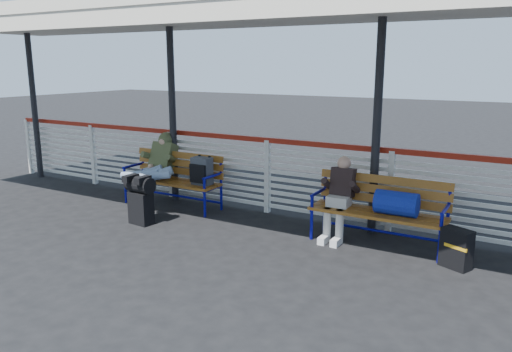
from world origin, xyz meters
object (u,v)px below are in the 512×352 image
Objects in this scene: suitcase_side at (456,249)px; traveler_man at (153,170)px; companion_person at (339,197)px; luggage_stack at (141,198)px; bench_left at (182,173)px; bench_right at (387,204)px.

traveler_man is at bearing -156.25° from suitcase_side.
companion_person is 2.36× the size of suitcase_side.
bench_left is (-0.01, 1.03, 0.19)m from luggage_stack.
bench_left is at bearing 177.43° from companion_person.
companion_person is 1.67m from suitcase_side.
traveler_man is (-0.34, -0.35, 0.08)m from bench_left.
traveler_man reaches higher than bench_left.
companion_person is at bearing -2.57° from bench_left.
bench_left reaches higher than luggage_stack.
companion_person is (2.84, -0.13, 0.00)m from bench_left.
suitcase_side is (0.94, -0.31, -0.34)m from bench_right.
luggage_stack is 1.05m from bench_left.
bench_left is at bearing -160.78° from suitcase_side.
bench_right is 1.10× the size of traveler_man.
traveler_man reaches higher than bench_right.
luggage_stack is 4.48m from suitcase_side.
companion_person is at bearing -165.85° from suitcase_side.
bench_left is 0.49m from traveler_man.
traveler_man reaches higher than luggage_stack.
companion_person is at bearing 3.95° from traveler_man.
bench_left is 1.57× the size of companion_person.
bench_right reaches higher than suitcase_side.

